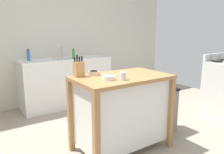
{
  "coord_description": "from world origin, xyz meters",
  "views": [
    {
      "loc": [
        -1.29,
        -1.83,
        1.43
      ],
      "look_at": [
        0.18,
        0.36,
        0.86
      ],
      "focal_mm": 35.16,
      "sensor_mm": 36.0,
      "label": 1
    }
  ],
  "objects_px": {
    "kitchen_island": "(121,109)",
    "sink_faucet": "(62,52)",
    "bowl_ceramic_wide": "(94,73)",
    "drinking_cup": "(123,76)",
    "bowl_ceramic_small": "(109,78)",
    "bottle_spray_cleaner": "(28,55)",
    "trash_bin": "(163,109)",
    "knife_block": "(79,69)",
    "bottle_hand_soap": "(74,54)"
  },
  "relations": [
    {
      "from": "kitchen_island",
      "to": "sink_faucet",
      "type": "height_order",
      "value": "sink_faucet"
    },
    {
      "from": "bowl_ceramic_wide",
      "to": "drinking_cup",
      "type": "distance_m",
      "value": 0.41
    },
    {
      "from": "bowl_ceramic_small",
      "to": "drinking_cup",
      "type": "bearing_deg",
      "value": -35.53
    },
    {
      "from": "bowl_ceramic_small",
      "to": "bottle_spray_cleaner",
      "type": "height_order",
      "value": "bottle_spray_cleaner"
    },
    {
      "from": "kitchen_island",
      "to": "bottle_spray_cleaner",
      "type": "bearing_deg",
      "value": 105.57
    },
    {
      "from": "trash_bin",
      "to": "bottle_spray_cleaner",
      "type": "relative_size",
      "value": 3.12
    },
    {
      "from": "drinking_cup",
      "to": "trash_bin",
      "type": "bearing_deg",
      "value": 15.29
    },
    {
      "from": "knife_block",
      "to": "bottle_hand_soap",
      "type": "xyz_separation_m",
      "value": [
        0.65,
        1.58,
        -0.02
      ]
    },
    {
      "from": "kitchen_island",
      "to": "knife_block",
      "type": "bearing_deg",
      "value": 151.45
    },
    {
      "from": "bowl_ceramic_wide",
      "to": "drinking_cup",
      "type": "relative_size",
      "value": 1.54
    },
    {
      "from": "bowl_ceramic_small",
      "to": "bowl_ceramic_wide",
      "type": "relative_size",
      "value": 1.03
    },
    {
      "from": "sink_faucet",
      "to": "bowl_ceramic_wide",
      "type": "bearing_deg",
      "value": -100.46
    },
    {
      "from": "trash_bin",
      "to": "sink_faucet",
      "type": "distance_m",
      "value": 2.21
    },
    {
      "from": "bowl_ceramic_wide",
      "to": "trash_bin",
      "type": "relative_size",
      "value": 0.21
    },
    {
      "from": "knife_block",
      "to": "drinking_cup",
      "type": "bearing_deg",
      "value": -53.06
    },
    {
      "from": "kitchen_island",
      "to": "trash_bin",
      "type": "distance_m",
      "value": 0.82
    },
    {
      "from": "bottle_spray_cleaner",
      "to": "bottle_hand_soap",
      "type": "bearing_deg",
      "value": -12.59
    },
    {
      "from": "bowl_ceramic_small",
      "to": "bottle_hand_soap",
      "type": "relative_size",
      "value": 0.74
    },
    {
      "from": "kitchen_island",
      "to": "sink_faucet",
      "type": "relative_size",
      "value": 4.99
    },
    {
      "from": "knife_block",
      "to": "bowl_ceramic_wide",
      "type": "height_order",
      "value": "knife_block"
    },
    {
      "from": "drinking_cup",
      "to": "sink_faucet",
      "type": "xyz_separation_m",
      "value": [
        0.21,
        2.23,
        0.06
      ]
    },
    {
      "from": "drinking_cup",
      "to": "bottle_spray_cleaner",
      "type": "height_order",
      "value": "bottle_spray_cleaner"
    },
    {
      "from": "kitchen_island",
      "to": "knife_block",
      "type": "relative_size",
      "value": 4.45
    },
    {
      "from": "kitchen_island",
      "to": "sink_faucet",
      "type": "bearing_deg",
      "value": 87.44
    },
    {
      "from": "bowl_ceramic_wide",
      "to": "kitchen_island",
      "type": "bearing_deg",
      "value": -40.36
    },
    {
      "from": "knife_block",
      "to": "bowl_ceramic_small",
      "type": "height_order",
      "value": "knife_block"
    },
    {
      "from": "kitchen_island",
      "to": "bottle_spray_cleaner",
      "type": "distance_m",
      "value": 2.12
    },
    {
      "from": "trash_bin",
      "to": "kitchen_island",
      "type": "bearing_deg",
      "value": -175.08
    },
    {
      "from": "sink_faucet",
      "to": "bottle_hand_soap",
      "type": "relative_size",
      "value": 1.19
    },
    {
      "from": "bottle_spray_cleaner",
      "to": "sink_faucet",
      "type": "bearing_deg",
      "value": 5.82
    },
    {
      "from": "bottle_hand_soap",
      "to": "bottle_spray_cleaner",
      "type": "relative_size",
      "value": 0.92
    },
    {
      "from": "bowl_ceramic_small",
      "to": "bottle_hand_soap",
      "type": "height_order",
      "value": "bottle_hand_soap"
    },
    {
      "from": "knife_block",
      "to": "sink_faucet",
      "type": "xyz_separation_m",
      "value": [
        0.52,
        1.82,
        0.01
      ]
    },
    {
      "from": "bowl_ceramic_wide",
      "to": "bottle_hand_soap",
      "type": "bearing_deg",
      "value": 73.77
    },
    {
      "from": "knife_block",
      "to": "trash_bin",
      "type": "xyz_separation_m",
      "value": [
        1.22,
        -0.17,
        -0.69
      ]
    },
    {
      "from": "sink_faucet",
      "to": "bottle_hand_soap",
      "type": "xyz_separation_m",
      "value": [
        0.13,
        -0.24,
        -0.02
      ]
    },
    {
      "from": "bottle_spray_cleaner",
      "to": "kitchen_island",
      "type": "bearing_deg",
      "value": -74.43
    },
    {
      "from": "drinking_cup",
      "to": "bottle_hand_soap",
      "type": "xyz_separation_m",
      "value": [
        0.34,
        1.99,
        0.03
      ]
    },
    {
      "from": "bowl_ceramic_small",
      "to": "drinking_cup",
      "type": "relative_size",
      "value": 1.59
    },
    {
      "from": "bottle_hand_soap",
      "to": "sink_faucet",
      "type": "bearing_deg",
      "value": 118.06
    },
    {
      "from": "knife_block",
      "to": "sink_faucet",
      "type": "bearing_deg",
      "value": 74.02
    },
    {
      "from": "bowl_ceramic_small",
      "to": "bowl_ceramic_wide",
      "type": "height_order",
      "value": "bowl_ceramic_wide"
    },
    {
      "from": "kitchen_island",
      "to": "bowl_ceramic_small",
      "type": "bearing_deg",
      "value": -158.67
    },
    {
      "from": "bowl_ceramic_small",
      "to": "bottle_spray_cleaner",
      "type": "bearing_deg",
      "value": 98.58
    },
    {
      "from": "bowl_ceramic_wide",
      "to": "drinking_cup",
      "type": "height_order",
      "value": "drinking_cup"
    },
    {
      "from": "bottle_spray_cleaner",
      "to": "knife_block",
      "type": "bearing_deg",
      "value": -85.95
    },
    {
      "from": "drinking_cup",
      "to": "bowl_ceramic_small",
      "type": "bearing_deg",
      "value": 144.47
    },
    {
      "from": "sink_faucet",
      "to": "bottle_hand_soap",
      "type": "bearing_deg",
      "value": -61.94
    },
    {
      "from": "kitchen_island",
      "to": "sink_faucet",
      "type": "xyz_separation_m",
      "value": [
        0.09,
        2.05,
        0.5
      ]
    },
    {
      "from": "sink_faucet",
      "to": "trash_bin",
      "type": "bearing_deg",
      "value": -70.64
    }
  ]
}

